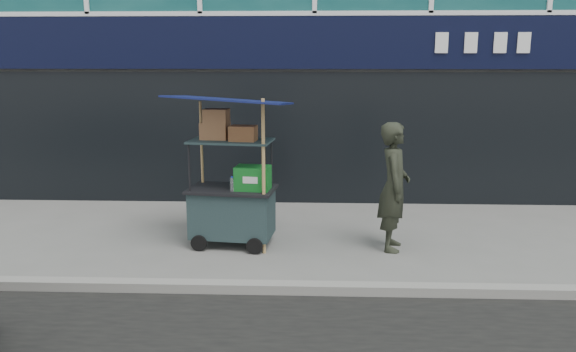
{
  "coord_description": "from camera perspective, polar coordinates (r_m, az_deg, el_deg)",
  "views": [
    {
      "loc": [
        -0.07,
        -6.23,
        2.67
      ],
      "look_at": [
        -0.36,
        1.2,
        1.08
      ],
      "focal_mm": 35.0,
      "sensor_mm": 36.0,
      "label": 1
    }
  ],
  "objects": [
    {
      "name": "ground",
      "position": [
        6.78,
        2.68,
        -11.14
      ],
      "size": [
        80.0,
        80.0,
        0.0
      ],
      "primitive_type": "plane",
      "color": "slate",
      "rests_on": "ground"
    },
    {
      "name": "curb",
      "position": [
        6.57,
        2.7,
        -11.34
      ],
      "size": [
        80.0,
        0.18,
        0.12
      ],
      "primitive_type": "cube",
      "color": "gray",
      "rests_on": "ground"
    },
    {
      "name": "vendor_cart",
      "position": [
        8.0,
        -5.61,
        -1.77
      ],
      "size": [
        1.73,
        1.33,
        2.18
      ],
      "rotation": [
        0.0,
        0.0,
        -0.12
      ],
      "color": "#1A2C2C",
      "rests_on": "ground"
    },
    {
      "name": "vendor_man",
      "position": [
        7.91,
        10.71,
        -1.08
      ],
      "size": [
        0.52,
        0.71,
        1.8
      ],
      "primitive_type": "imported",
      "rotation": [
        0.0,
        0.0,
        1.42
      ],
      "color": "#252A1E",
      "rests_on": "ground"
    }
  ]
}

